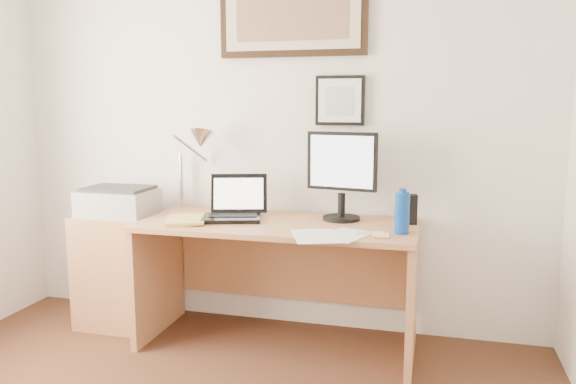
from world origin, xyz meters
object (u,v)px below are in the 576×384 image
(book, at_px, (167,220))
(laptop, at_px, (234,209))
(desk, at_px, (281,257))
(water_bottle, at_px, (402,213))
(printer, at_px, (118,201))
(lcd_monitor, at_px, (342,171))
(side_cabinet, at_px, (121,270))

(book, height_order, laptop, laptop)
(book, distance_m, desk, 0.71)
(water_bottle, xyz_separation_m, printer, (-1.78, 0.16, -0.04))
(laptop, bearing_deg, desk, 10.45)
(book, relative_size, lcd_monitor, 0.57)
(desk, relative_size, laptop, 4.06)
(side_cabinet, height_order, book, book)
(book, bearing_deg, lcd_monitor, 18.22)
(laptop, bearing_deg, side_cabinet, 178.86)
(desk, xyz_separation_m, laptop, (-0.28, -0.05, 0.29))
(desk, height_order, printer, printer)
(water_bottle, distance_m, desk, 0.82)
(laptop, height_order, printer, laptop)
(side_cabinet, xyz_separation_m, laptop, (0.79, -0.02, 0.44))
(side_cabinet, xyz_separation_m, book, (0.45, -0.22, 0.40))
(water_bottle, height_order, printer, water_bottle)
(water_bottle, height_order, desk, water_bottle)
(water_bottle, xyz_separation_m, lcd_monitor, (-0.37, 0.26, 0.18))
(side_cabinet, distance_m, book, 0.64)
(laptop, distance_m, lcd_monitor, 0.68)
(lcd_monitor, bearing_deg, book, -161.78)
(lcd_monitor, bearing_deg, desk, -169.28)
(book, height_order, desk, book)
(book, bearing_deg, laptop, 30.46)
(water_bottle, bearing_deg, book, -177.46)
(lcd_monitor, height_order, printer, lcd_monitor)
(laptop, xyz_separation_m, printer, (-0.79, 0.01, 0.01))
(desk, distance_m, printer, 1.11)
(side_cabinet, height_order, laptop, laptop)
(lcd_monitor, xyz_separation_m, printer, (-1.41, -0.10, -0.22))
(water_bottle, xyz_separation_m, laptop, (-0.99, 0.14, -0.05))
(desk, height_order, laptop, laptop)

